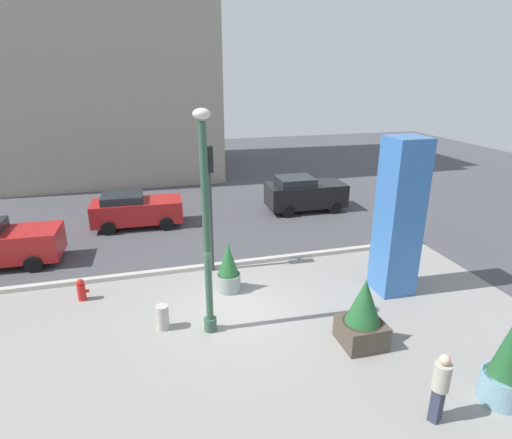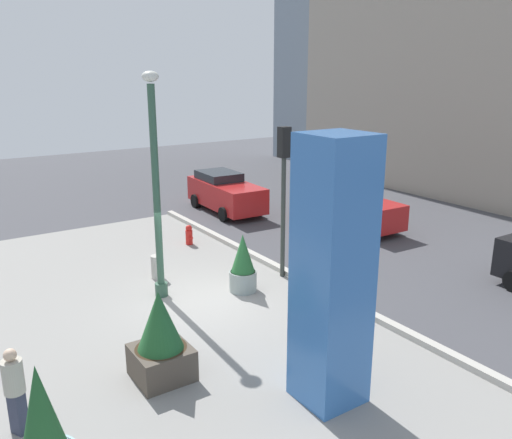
{
  "view_description": "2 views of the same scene",
  "coord_description": "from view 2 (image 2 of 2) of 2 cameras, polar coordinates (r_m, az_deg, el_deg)",
  "views": [
    {
      "loc": [
        -2.35,
        -11.14,
        7.08
      ],
      "look_at": [
        1.09,
        1.44,
        2.41
      ],
      "focal_mm": 29.4,
      "sensor_mm": 36.0,
      "label": 1
    },
    {
      "loc": [
        12.15,
        -6.32,
        6.2
      ],
      "look_at": [
        0.83,
        1.24,
        2.36
      ],
      "focal_mm": 36.81,
      "sensor_mm": 36.0,
      "label": 2
    }
  ],
  "objects": [
    {
      "name": "ground_plane",
      "position": [
        17.1,
        6.18,
        -5.58
      ],
      "size": [
        60.0,
        60.0,
        0.0
      ],
      "primitive_type": "plane",
      "color": "#47474C"
    },
    {
      "name": "plaza_pavement",
      "position": [
        14.3,
        -12.96,
        -10.35
      ],
      "size": [
        18.0,
        10.0,
        0.02
      ],
      "primitive_type": "cube",
      "color": "gray",
      "rests_on": "ground_plane"
    },
    {
      "name": "curb_strip",
      "position": [
        16.55,
        3.83,
        -5.96
      ],
      "size": [
        18.0,
        0.24,
        0.16
      ],
      "primitive_type": "cube",
      "color": "#B7B2A8",
      "rests_on": "ground_plane"
    },
    {
      "name": "lamp_post",
      "position": [
        14.49,
        -10.78,
        2.86
      ],
      "size": [
        0.44,
        0.44,
        6.23
      ],
      "color": "#335642",
      "rests_on": "ground_plane"
    },
    {
      "name": "art_pillar_blue",
      "position": [
        9.82,
        8.3,
        -5.93
      ],
      "size": [
        1.16,
        1.16,
        5.19
      ],
      "primitive_type": "cube",
      "color": "#3870BC",
      "rests_on": "ground_plane"
    },
    {
      "name": "potted_plant_mid_plaza",
      "position": [
        15.24,
        -1.44,
        -4.98
      ],
      "size": [
        0.8,
        0.8,
        1.73
      ],
      "color": "gray",
      "rests_on": "ground_plane"
    },
    {
      "name": "potted_plant_near_left",
      "position": [
        11.25,
        -10.34,
        -12.7
      ],
      "size": [
        1.14,
        1.14,
        1.95
      ],
      "color": "#4C4238",
      "rests_on": "ground_plane"
    },
    {
      "name": "fire_hydrant",
      "position": [
        19.59,
        -7.28,
        -1.68
      ],
      "size": [
        0.36,
        0.26,
        0.75
      ],
      "color": "red",
      "rests_on": "ground_plane"
    },
    {
      "name": "concrete_bollard",
      "position": [
        16.57,
        -10.71,
        -5.1
      ],
      "size": [
        0.36,
        0.36,
        0.75
      ],
      "primitive_type": "cylinder",
      "color": "#B2ADA3",
      "rests_on": "ground_plane"
    },
    {
      "name": "traffic_light_far_side",
      "position": [
        15.71,
        3.04,
        4.51
      ],
      "size": [
        0.28,
        0.42,
        4.66
      ],
      "color": "#333833",
      "rests_on": "ground_plane"
    },
    {
      "name": "car_intersection",
      "position": [
        23.99,
        -3.37,
        2.96
      ],
      "size": [
        4.64,
        2.13,
        1.75
      ],
      "color": "red",
      "rests_on": "ground_plane"
    },
    {
      "name": "car_curb_west",
      "position": [
        21.8,
        10.58,
        1.26
      ],
      "size": [
        4.2,
        2.08,
        1.63
      ],
      "color": "red",
      "rests_on": "ground_plane"
    },
    {
      "name": "pedestrian_on_sidewalk",
      "position": [
        10.44,
        -24.76,
        -16.22
      ],
      "size": [
        0.48,
        0.48,
        1.66
      ],
      "color": "#33384C",
      "rests_on": "ground_plane"
    }
  ]
}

